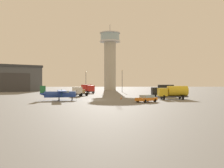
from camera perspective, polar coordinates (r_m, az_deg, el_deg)
name	(u,v)px	position (r m, az deg, el deg)	size (l,w,h in m)	color
ground_plane	(96,100)	(54.92, -3.64, -3.57)	(400.00, 400.00, 0.00)	slate
control_tower	(110,56)	(128.66, -0.45, 6.19)	(10.24, 10.24, 32.83)	#B2AD9E
hangar	(9,78)	(121.78, -21.86, 1.18)	(29.80, 27.74, 11.43)	#4C5159
airplane_blue	(60,94)	(54.38, -11.57, -2.10)	(8.14, 10.42, 3.06)	#2847A8
truck_flatbed_white	(79,92)	(71.03, -7.30, -1.71)	(4.28, 6.55, 2.58)	#38383D
truck_fuel_tanker_yellow	(173,92)	(58.62, 13.48, -1.71)	(6.50, 3.22, 2.99)	#38383D
truck_box_black	(163,90)	(68.70, 11.26, -1.37)	(5.55, 3.10, 3.19)	#38383D
truck_box_red	(88,88)	(92.64, -5.44, -0.97)	(5.14, 6.57, 3.06)	#38383D
car_orange	(147,98)	(48.87, 7.69, -3.17)	(4.61, 4.34, 1.37)	orange
light_post_west	(86,80)	(109.75, -5.83, 0.98)	(0.44, 0.44, 8.58)	#38383D
light_post_east	(122,79)	(103.86, 2.27, 1.14)	(0.44, 0.44, 8.98)	#38383D
traffic_cone_near_left	(121,98)	(57.86, 2.03, -3.05)	(0.36, 0.36, 0.67)	black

